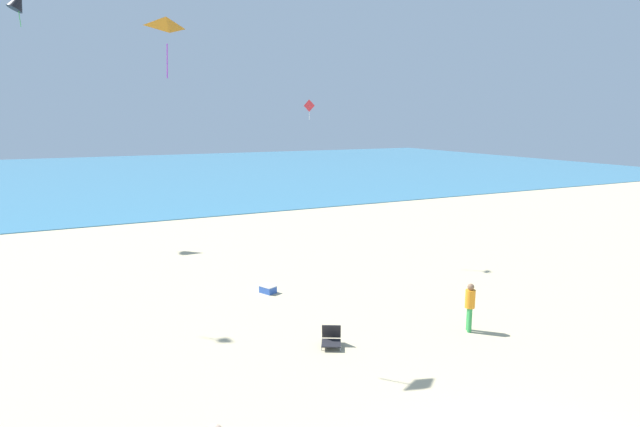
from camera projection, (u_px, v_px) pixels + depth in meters
name	position (u px, v px, depth m)	size (l,w,h in m)	color
ground_plane	(300.00, 309.00, 17.18)	(120.00, 120.00, 0.00)	#C6B58C
ocean_water	(128.00, 174.00, 58.88)	(120.00, 60.00, 0.05)	teal
beach_chair_far_right	(331.00, 338.00, 14.32)	(0.77, 0.84, 0.58)	black
cooler_box	(268.00, 289.00, 18.73)	(0.59, 0.66, 0.28)	#2D56B7
person_5	(470.00, 304.00, 15.23)	(0.39, 0.39, 1.45)	green
kite_red	(309.00, 106.00, 38.67)	(0.60, 0.70, 1.47)	red
kite_orange	(166.00, 22.00, 12.65)	(0.83, 0.70, 1.55)	orange
kite_black	(18.00, 1.00, 24.96)	(1.15, 0.90, 1.75)	black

